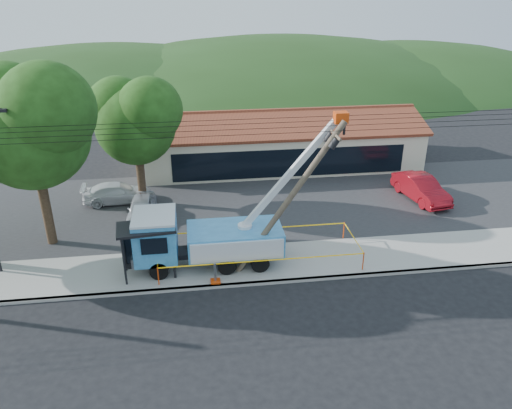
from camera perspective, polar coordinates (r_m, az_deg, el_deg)
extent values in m
plane|color=black|center=(24.62, 1.94, -11.75)|extent=(120.00, 120.00, 0.00)
cube|color=#9F9C95|center=(26.27, 1.18, -8.90)|extent=(60.00, 0.25, 0.15)
cube|color=#9F9C95|center=(27.84, 0.58, -6.74)|extent=(60.00, 4.00, 0.15)
cube|color=#28282B|center=(34.86, -1.31, 0.09)|extent=(60.00, 12.00, 0.10)
cube|color=beige|center=(42.19, 2.87, 6.98)|extent=(22.00, 8.00, 3.40)
cube|color=black|center=(38.55, 3.93, 4.76)|extent=(18.04, 0.08, 2.21)
cube|color=maroon|center=(39.67, 3.46, 9.11)|extent=(22.50, 4.53, 1.52)
cube|color=maroon|center=(43.46, 2.45, 10.55)|extent=(22.50, 4.53, 1.52)
cube|color=maroon|center=(41.40, 2.95, 10.73)|extent=(22.50, 0.30, 0.25)
cube|color=black|center=(26.60, -27.08, 9.54)|extent=(0.50, 0.22, 0.15)
cylinder|color=#332316|center=(31.21, -22.91, -0.09)|extent=(0.56, 0.56, 5.06)
sphere|color=#1C3A10|center=(29.78, -24.31, 7.55)|extent=(6.30, 6.30, 6.30)
sphere|color=#1C3A10|center=(30.66, -26.57, 9.83)|extent=(5.04, 5.04, 5.04)
sphere|color=#1C3A10|center=(28.31, -22.76, 9.93)|extent=(5.04, 5.04, 5.04)
cylinder|color=#332316|center=(34.98, -13.01, 3.16)|extent=(0.56, 0.56, 4.18)
sphere|color=#1C3A10|center=(33.85, -13.60, 8.84)|extent=(5.25, 5.25, 5.25)
sphere|color=#1C3A10|center=(34.41, -15.43, 10.54)|extent=(4.20, 4.20, 4.20)
sphere|color=#1C3A10|center=(32.79, -12.05, 10.54)|extent=(4.20, 4.20, 4.20)
ellipsoid|color=#1F3C16|center=(76.74, -16.65, 12.92)|extent=(78.40, 56.00, 28.00)
ellipsoid|color=#1F3C16|center=(77.05, 2.56, 13.95)|extent=(89.60, 64.00, 32.00)
ellipsoid|color=#1F3C16|center=(82.92, 16.72, 13.75)|extent=(72.80, 52.00, 26.00)
cylinder|color=black|center=(23.82, 0.97, 8.07)|extent=(60.00, 0.02, 0.02)
cylinder|color=black|center=(24.26, 0.79, 8.68)|extent=(60.00, 0.02, 0.02)
cylinder|color=black|center=(24.71, 0.62, 9.27)|extent=(60.00, 0.02, 0.02)
cylinder|color=black|center=(25.05, 0.49, 9.78)|extent=(60.00, 0.02, 0.02)
cylinder|color=black|center=(26.63, -11.03, -7.39)|extent=(1.00, 0.33, 1.00)
cylinder|color=black|center=(28.62, -10.84, -4.92)|extent=(1.00, 0.33, 1.00)
cylinder|color=black|center=(26.59, -3.35, -6.97)|extent=(1.00, 0.33, 1.00)
cylinder|color=black|center=(28.59, -3.73, -4.52)|extent=(1.00, 0.33, 1.00)
cylinder|color=black|center=(26.75, 0.46, -6.71)|extent=(1.00, 0.33, 1.00)
cylinder|color=black|center=(28.73, -0.20, -4.30)|extent=(1.00, 0.33, 1.00)
cube|color=black|center=(27.42, -4.95, -5.29)|extent=(7.30, 1.11, 0.28)
cube|color=teal|center=(26.95, -11.40, -3.60)|extent=(2.21, 2.66, 2.32)
cube|color=silver|center=(26.40, -11.62, -1.28)|extent=(2.21, 2.66, 0.13)
cube|color=black|center=(26.98, -13.66, -3.40)|extent=(0.09, 1.99, 1.00)
cube|color=gray|center=(27.49, -13.67, -5.34)|extent=(0.17, 2.55, 0.55)
cube|color=teal|center=(27.15, -2.43, -3.92)|extent=(5.09, 2.66, 1.33)
cylinder|color=silver|center=(26.96, -1.28, -2.92)|extent=(0.77, 0.77, 0.66)
cube|color=silver|center=(25.99, 3.97, 3.63)|extent=(5.07, 0.31, 6.01)
cube|color=gray|center=(25.95, 4.71, 4.24)|extent=(3.05, 0.20, 3.61)
cube|color=#D93E0B|center=(25.47, 9.68, 9.77)|extent=(0.66, 0.55, 0.55)
cube|color=#D93E0B|center=(26.20, -4.66, -8.73)|extent=(0.50, 0.50, 0.09)
cube|color=#D93E0B|center=(29.63, 0.47, -4.33)|extent=(0.50, 0.50, 0.09)
cylinder|color=#4E3B32|center=(25.54, 3.76, 0.53)|extent=(5.59, 0.31, 8.21)
cube|color=#4E3B32|center=(24.88, 9.07, 7.89)|extent=(0.16, 1.76, 0.16)
cylinder|color=black|center=(25.36, 8.29, 7.58)|extent=(0.56, 0.35, 0.60)
cylinder|color=black|center=(24.46, 8.90, 6.89)|extent=(0.56, 0.35, 0.60)
cylinder|color=black|center=(26.11, -14.86, -6.31)|extent=(0.12, 0.12, 2.71)
cylinder|color=black|center=(26.11, -9.40, -5.74)|extent=(0.12, 0.12, 2.71)
cylinder|color=black|center=(27.28, -14.89, -4.86)|extent=(0.12, 0.12, 2.71)
cylinder|color=black|center=(27.28, -9.68, -4.32)|extent=(0.12, 0.12, 2.71)
cube|color=black|center=(25.99, -12.49, -2.61)|extent=(3.12, 2.12, 0.14)
cube|color=black|center=(27.30, -12.29, -4.54)|extent=(2.70, 0.36, 2.26)
cube|color=black|center=(27.03, -12.07, -6.64)|extent=(2.52, 0.72, 0.09)
cylinder|color=#D93E0B|center=(26.15, -11.11, -8.03)|extent=(0.06, 0.06, 1.05)
cylinder|color=#D93E0B|center=(27.50, 12.15, -6.35)|extent=(0.06, 0.06, 1.05)
cylinder|color=#D93E0B|center=(30.43, 10.00, -2.91)|extent=(0.06, 0.06, 1.05)
cylinder|color=#D93E0B|center=(29.21, -10.82, -4.24)|extent=(0.06, 0.06, 1.05)
cube|color=#E6B40C|center=(26.03, 0.85, -6.44)|extent=(10.84, 0.01, 0.06)
cube|color=#E6B40C|center=(28.72, 11.09, -3.72)|extent=(0.01, 3.57, 0.06)
cube|color=#E6B40C|center=(29.10, -0.19, -2.81)|extent=(10.84, 0.01, 0.06)
cube|color=#E6B40C|center=(27.43, -11.04, -5.19)|extent=(0.01, 3.57, 0.06)
imported|color=#ACAEB3|center=(33.69, -12.79, -1.59)|extent=(1.88, 4.23, 1.41)
imported|color=maroon|center=(37.33, 18.15, 0.45)|extent=(2.64, 5.34, 1.68)
imported|color=silver|center=(36.37, -15.40, 0.16)|extent=(4.84, 2.20, 1.37)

